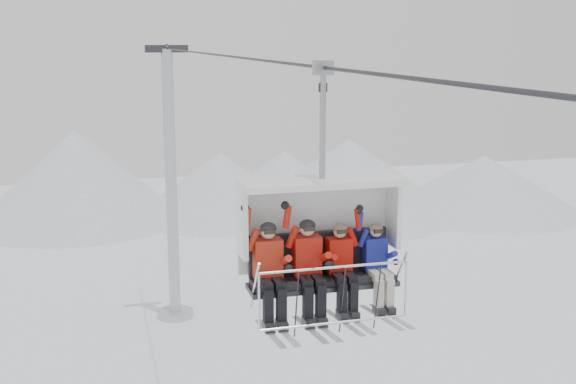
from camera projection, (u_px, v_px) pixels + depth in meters
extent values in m
cone|color=white|center=(77.00, 176.00, 55.28)|extent=(16.00, 16.00, 7.00)
cone|color=white|center=(221.00, 184.00, 57.32)|extent=(14.00, 14.00, 5.00)
cone|color=white|center=(348.00, 176.00, 57.86)|extent=(18.00, 18.00, 6.00)
cone|color=white|center=(483.00, 183.00, 58.91)|extent=(16.00, 16.00, 4.50)
cone|color=white|center=(284.00, 176.00, 61.73)|extent=(12.00, 12.00, 4.50)
cylinder|color=#B5B7BC|center=(171.00, 188.00, 35.10)|extent=(0.56, 0.56, 13.30)
cylinder|color=#B5B7BC|center=(176.00, 314.00, 36.44)|extent=(1.80, 1.80, 0.30)
cube|color=#2C2C31|center=(166.00, 49.00, 33.72)|extent=(2.00, 0.35, 0.35)
cylinder|color=#2C2C31|center=(288.00, 63.00, 12.93)|extent=(0.06, 50.00, 0.06)
cube|color=black|center=(323.00, 279.00, 11.57)|extent=(2.32, 0.55, 0.10)
cube|color=black|center=(318.00, 251.00, 11.74)|extent=(2.32, 0.10, 0.68)
cube|color=#2C2C31|center=(323.00, 285.00, 11.59)|extent=(2.43, 0.60, 0.08)
cube|color=white|center=(315.00, 223.00, 11.86)|extent=(2.59, 0.10, 1.54)
cube|color=white|center=(322.00, 182.00, 11.32)|extent=(2.59, 0.90, 0.10)
cylinder|color=silver|center=(334.00, 267.00, 10.98)|extent=(2.37, 0.04, 0.04)
cylinder|color=silver|center=(335.00, 323.00, 11.09)|extent=(2.37, 0.04, 0.04)
cylinder|color=#919499|center=(323.00, 125.00, 11.16)|extent=(0.10, 0.10, 1.77)
cube|color=#919499|center=(323.00, 68.00, 10.98)|extent=(0.30, 0.18, 0.22)
cube|color=red|center=(268.00, 259.00, 11.30)|extent=(0.44, 0.29, 0.64)
sphere|color=tan|center=(268.00, 231.00, 11.17)|extent=(0.24, 0.24, 0.24)
cube|color=black|center=(268.00, 306.00, 10.99)|extent=(0.15, 0.15, 0.52)
cube|color=black|center=(281.00, 305.00, 11.04)|extent=(0.15, 0.15, 0.52)
cube|color=silver|center=(270.00, 333.00, 10.97)|extent=(0.10, 1.69, 0.26)
cube|color=silver|center=(283.00, 332.00, 11.03)|extent=(0.10, 1.69, 0.26)
cube|color=red|center=(307.00, 256.00, 11.46)|extent=(0.44, 0.29, 0.64)
sphere|color=tan|center=(307.00, 228.00, 11.33)|extent=(0.24, 0.24, 0.24)
cube|color=black|center=(308.00, 302.00, 11.15)|extent=(0.15, 0.15, 0.52)
cube|color=black|center=(321.00, 301.00, 11.20)|extent=(0.15, 0.15, 0.52)
cube|color=silver|center=(310.00, 329.00, 11.14)|extent=(0.10, 1.69, 0.26)
cube|color=silver|center=(322.00, 328.00, 11.19)|extent=(0.10, 1.69, 0.26)
cube|color=red|center=(339.00, 255.00, 11.61)|extent=(0.39, 0.26, 0.58)
sphere|color=tan|center=(340.00, 231.00, 11.48)|extent=(0.21, 0.21, 0.21)
cube|color=black|center=(342.00, 297.00, 11.28)|extent=(0.13, 0.15, 0.47)
cube|color=black|center=(353.00, 296.00, 11.33)|extent=(0.13, 0.15, 0.47)
cube|color=silver|center=(344.00, 322.00, 11.26)|extent=(0.09, 1.69, 0.26)
cube|color=silver|center=(355.00, 321.00, 11.31)|extent=(0.09, 1.69, 0.26)
cube|color=navy|center=(374.00, 253.00, 11.77)|extent=(0.37, 0.25, 0.55)
sphere|color=tan|center=(376.00, 231.00, 11.65)|extent=(0.20, 0.20, 0.20)
cube|color=beige|center=(379.00, 293.00, 11.44)|extent=(0.12, 0.15, 0.44)
cube|color=beige|center=(389.00, 292.00, 11.48)|extent=(0.12, 0.15, 0.44)
cube|color=silver|center=(381.00, 317.00, 11.42)|extent=(0.08, 1.69, 0.26)
cube|color=silver|center=(391.00, 316.00, 11.46)|extent=(0.08, 1.69, 0.26)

